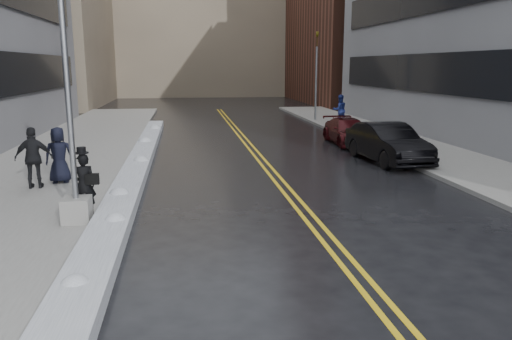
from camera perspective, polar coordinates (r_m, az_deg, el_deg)
name	(u,v)px	position (r m, az deg, el deg)	size (l,w,h in m)	color
ground	(219,250)	(10.88, -4.27, -9.09)	(160.00, 160.00, 0.00)	black
sidewalk_west	(54,164)	(21.12, -22.04, 0.60)	(5.50, 50.00, 0.15)	gray
sidewalk_east	(431,154)	(23.10, 19.38, 1.70)	(4.00, 50.00, 0.15)	gray
lane_line_left	(258,161)	(20.73, 0.26, 1.08)	(0.12, 50.00, 0.01)	gold
lane_line_right	(265,160)	(20.77, 1.07, 1.10)	(0.12, 50.00, 0.01)	gold
snow_ridge	(136,170)	(18.60, -13.59, 0.01)	(0.90, 30.00, 0.34)	silver
building_west_far	(29,13)	(56.37, -24.48, 16.05)	(14.00, 22.00, 18.00)	gray
building_far	(201,11)	(70.55, -6.33, 17.58)	(36.00, 16.00, 22.00)	gray
lamppost	(70,124)	(12.50, -20.47, 4.92)	(0.65, 0.65, 7.62)	gray
fire_hydrant	(410,144)	(22.58, 17.21, 2.84)	(0.26, 0.26, 0.73)	maroon
traffic_signal	(316,73)	(35.35, 6.91, 11.00)	(0.16, 0.20, 6.00)	gray
pedestrian_fedora	(84,185)	(13.25, -19.08, -1.60)	(0.58, 0.38, 1.59)	black
pedestrian_c	(59,155)	(17.27, -21.59, 1.61)	(0.89, 0.58, 1.81)	black
pedestrian_d	(34,158)	(16.78, -24.06, 1.27)	(1.11, 0.46, 1.90)	black
pedestrian_east	(340,110)	(32.43, 9.56, 6.79)	(0.93, 0.73, 1.92)	navy
car_black	(388,143)	(20.95, 14.80, 3.00)	(1.69, 4.85, 1.60)	black
car_maroon	(348,131)	(25.53, 10.50, 4.36)	(1.79, 4.40, 1.28)	#3B090C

